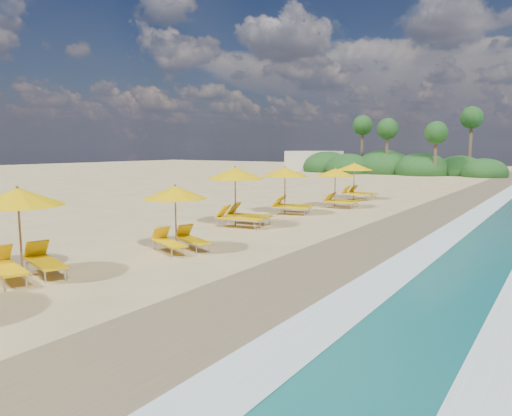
{
  "coord_description": "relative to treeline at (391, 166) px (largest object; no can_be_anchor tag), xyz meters",
  "views": [
    {
      "loc": [
        9.3,
        -13.91,
        3.35
      ],
      "look_at": [
        0.0,
        0.0,
        1.2
      ],
      "focal_mm": 33.27,
      "sensor_mm": 36.0,
      "label": 1
    }
  ],
  "objects": [
    {
      "name": "station_2",
      "position": [
        7.61,
        -52.83,
        0.34
      ],
      "size": [
        2.97,
        2.88,
        2.38
      ],
      "rotation": [
        0.0,
        0.0,
        -0.27
      ],
      "color": "olive",
      "rests_on": "ground"
    },
    {
      "name": "station_5",
      "position": [
        7.33,
        -38.66,
        0.36
      ],
      "size": [
        3.02,
        2.94,
        2.42
      ],
      "rotation": [
        0.0,
        0.0,
        0.28
      ],
      "color": "olive",
      "rests_on": "ground"
    },
    {
      "name": "station_3",
      "position": [
        8.7,
        -48.22,
        0.22
      ],
      "size": [
        2.81,
        2.77,
        2.17
      ],
      "rotation": [
        0.0,
        0.0,
        -0.38
      ],
      "color": "olive",
      "rests_on": "ground"
    },
    {
      "name": "station_4",
      "position": [
        7.48,
        -43.11,
        0.44
      ],
      "size": [
        3.05,
        2.9,
        2.57
      ],
      "rotation": [
        0.0,
        0.0,
        0.16
      ],
      "color": "olive",
      "rests_on": "ground"
    },
    {
      "name": "station_6",
      "position": [
        8.39,
        -34.95,
        0.26
      ],
      "size": [
        2.65,
        2.51,
        2.24
      ],
      "rotation": [
        0.0,
        0.0,
        0.15
      ],
      "color": "olive",
      "rests_on": "ground"
    },
    {
      "name": "wet_sand",
      "position": [
        13.94,
        -45.51,
        -0.99
      ],
      "size": [
        4.0,
        160.0,
        0.01
      ],
      "primitive_type": "cube",
      "color": "olive",
      "rests_on": "ground"
    },
    {
      "name": "ground",
      "position": [
        9.94,
        -45.51,
        -1.0
      ],
      "size": [
        160.0,
        160.0,
        0.0
      ],
      "primitive_type": "plane",
      "color": "tan",
      "rests_on": "ground"
    },
    {
      "name": "surf_foam",
      "position": [
        16.64,
        -45.51,
        -0.97
      ],
      "size": [
        4.0,
        160.0,
        0.01
      ],
      "color": "white",
      "rests_on": "ground"
    },
    {
      "name": "beach_building",
      "position": [
        -12.06,
        2.49,
        0.4
      ],
      "size": [
        7.0,
        5.0,
        2.8
      ],
      "primitive_type": "cube",
      "color": "beige",
      "rests_on": "ground"
    },
    {
      "name": "treeline",
      "position": [
        0.0,
        0.0,
        0.0
      ],
      "size": [
        25.8,
        8.8,
        9.74
      ],
      "color": "#163D14",
      "rests_on": "ground"
    },
    {
      "name": "station_7",
      "position": [
        7.64,
        -30.41,
        0.35
      ],
      "size": [
        2.8,
        2.64,
        2.4
      ],
      "rotation": [
        0.0,
        0.0,
        -0.13
      ],
      "color": "olive",
      "rests_on": "ground"
    }
  ]
}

